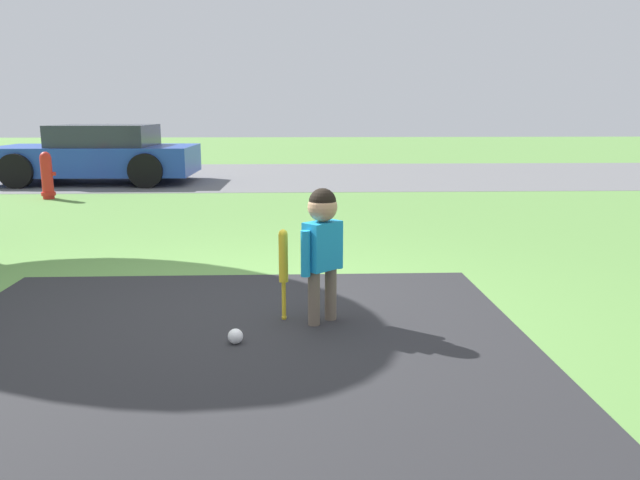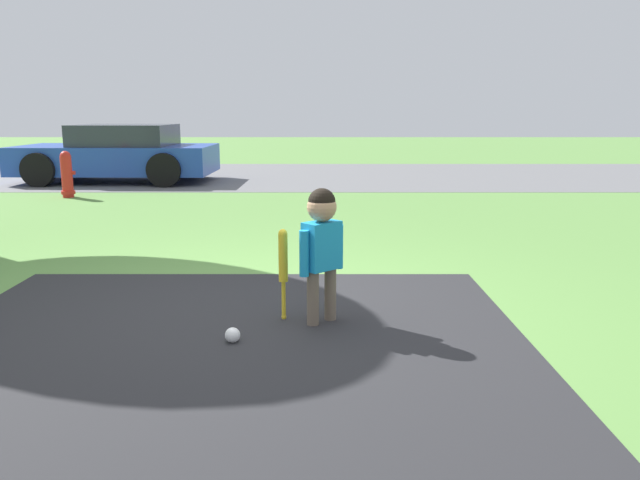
{
  "view_description": "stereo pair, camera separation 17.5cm",
  "coord_description": "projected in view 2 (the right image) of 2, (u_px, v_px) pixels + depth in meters",
  "views": [
    {
      "loc": [
        0.42,
        -4.37,
        1.43
      ],
      "look_at": [
        0.61,
        0.12,
        0.5
      ],
      "focal_mm": 35.0,
      "sensor_mm": 36.0,
      "label": 1
    },
    {
      "loc": [
        0.6,
        -4.37,
        1.43
      ],
      "look_at": [
        0.61,
        0.12,
        0.5
      ],
      "focal_mm": 35.0,
      "sensor_mm": 36.0,
      "label": 2
    }
  ],
  "objects": [
    {
      "name": "street_strip",
      "position": [
        292.0,
        175.0,
        14.02
      ],
      "size": [
        40.0,
        6.0,
        0.01
      ],
      "color": "slate",
      "rests_on": "ground"
    },
    {
      "name": "parked_car",
      "position": [
        117.0,
        154.0,
        12.66
      ],
      "size": [
        3.91,
        2.1,
        1.15
      ],
      "rotation": [
        0.0,
        0.0,
        3.12
      ],
      "color": "#2347AD",
      "rests_on": "ground"
    },
    {
      "name": "child",
      "position": [
        320.0,
        237.0,
        4.18
      ],
      "size": [
        0.3,
        0.28,
        0.93
      ],
      "rotation": [
        0.0,
        0.0,
        0.75
      ],
      "color": "#6B5B4C",
      "rests_on": "ground"
    },
    {
      "name": "baseball_bat",
      "position": [
        282.0,
        261.0,
        4.28
      ],
      "size": [
        0.06,
        0.06,
        0.64
      ],
      "color": "yellow",
      "rests_on": "ground"
    },
    {
      "name": "sports_ball",
      "position": [
        231.0,
        335.0,
        3.92
      ],
      "size": [
        0.1,
        0.1,
        0.1
      ],
      "color": "white",
      "rests_on": "ground"
    },
    {
      "name": "fire_hydrant",
      "position": [
        65.0,
        175.0,
        10.39
      ],
      "size": [
        0.25,
        0.23,
        0.77
      ],
      "color": "red",
      "rests_on": "ground"
    },
    {
      "name": "ground_plane",
      "position": [
        237.0,
        310.0,
        4.57
      ],
      "size": [
        60.0,
        60.0,
        0.0
      ],
      "primitive_type": "plane",
      "color": "#5B8C42"
    }
  ]
}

